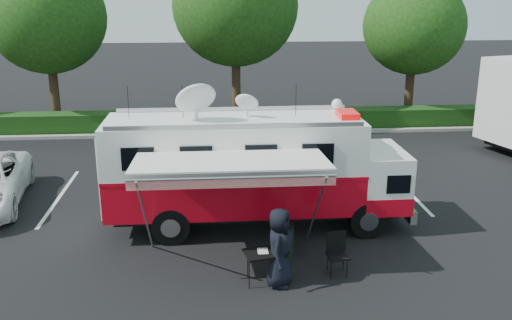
{
  "coord_description": "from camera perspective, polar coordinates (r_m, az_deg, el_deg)",
  "views": [
    {
      "loc": [
        -1.3,
        -15.65,
        6.81
      ],
      "look_at": [
        0.0,
        0.5,
        1.9
      ],
      "focal_mm": 40.0,
      "sensor_mm": 36.0,
      "label": 1
    }
  ],
  "objects": [
    {
      "name": "ground_plane",
      "position": [
        17.12,
        0.14,
        -6.58
      ],
      "size": [
        120.0,
        120.0,
        0.0
      ],
      "primitive_type": "plane",
      "color": "black",
      "rests_on": "ground"
    },
    {
      "name": "back_border",
      "position": [
        28.72,
        0.3,
        13.26
      ],
      "size": [
        60.0,
        6.14,
        8.87
      ],
      "color": "#9E998E",
      "rests_on": "ground_plane"
    },
    {
      "name": "stall_lines",
      "position": [
        19.87,
        -2.02,
        -3.18
      ],
      "size": [
        24.12,
        5.5,
        0.01
      ],
      "color": "silver",
      "rests_on": "ground_plane"
    },
    {
      "name": "command_truck",
      "position": [
        16.48,
        -0.12,
        -0.86
      ],
      "size": [
        8.72,
        2.4,
        4.19
      ],
      "color": "black",
      "rests_on": "ground_plane"
    },
    {
      "name": "awning",
      "position": [
        13.79,
        -2.55,
        -0.52
      ],
      "size": [
        4.76,
        2.47,
        2.88
      ],
      "color": "silver",
      "rests_on": "ground_plane"
    },
    {
      "name": "person",
      "position": [
        13.97,
        2.33,
        -12.34
      ],
      "size": [
        0.88,
        1.09,
        1.94
      ],
      "primitive_type": "imported",
      "rotation": [
        0.0,
        0.0,
        1.25
      ],
      "color": "black",
      "rests_on": "ground_plane"
    },
    {
      "name": "folding_table",
      "position": [
        13.69,
        0.91,
        -9.34
      ],
      "size": [
        1.08,
        0.87,
        0.82
      ],
      "color": "black",
      "rests_on": "ground_plane"
    },
    {
      "name": "folding_chair",
      "position": [
        14.38,
        8.09,
        -8.82
      ],
      "size": [
        0.56,
        0.58,
        1.04
      ],
      "color": "black",
      "rests_on": "ground_plane"
    },
    {
      "name": "trash_bin",
      "position": [
        15.1,
        2.67,
        -8.03
      ],
      "size": [
        0.62,
        0.62,
        0.92
      ],
      "color": "black",
      "rests_on": "ground_plane"
    }
  ]
}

